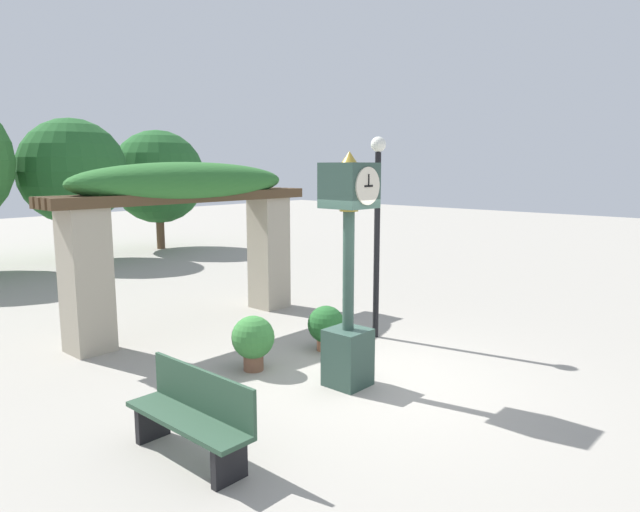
% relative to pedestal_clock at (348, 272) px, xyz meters
% --- Properties ---
extents(ground_plane, '(60.00, 60.00, 0.00)m').
position_rel_pedestal_clock_xyz_m(ground_plane, '(0.31, -0.05, -1.54)').
color(ground_plane, gray).
extents(pedestal_clock, '(0.58, 0.62, 3.10)m').
position_rel_pedestal_clock_xyz_m(pedestal_clock, '(0.00, 0.00, 0.00)').
color(pedestal_clock, '#2D473D').
rests_on(pedestal_clock, ground).
extents(pergola, '(5.12, 1.23, 2.99)m').
position_rel_pedestal_clock_xyz_m(pergola, '(0.31, 3.95, 0.63)').
color(pergola, '#A89E89').
rests_on(pergola, ground).
extents(potted_plant_near_left, '(0.59, 0.59, 0.72)m').
position_rel_pedestal_clock_xyz_m(potted_plant_near_left, '(0.91, 1.19, -1.14)').
color(potted_plant_near_left, '#B26B4C').
rests_on(potted_plant_near_left, ground).
extents(potted_plant_near_right, '(0.62, 0.62, 0.80)m').
position_rel_pedestal_clock_xyz_m(potted_plant_near_right, '(-0.47, 1.37, -1.08)').
color(potted_plant_near_right, brown).
rests_on(potted_plant_near_right, ground).
extents(park_bench, '(0.42, 1.62, 0.89)m').
position_rel_pedestal_clock_xyz_m(park_bench, '(-2.53, -0.05, -1.10)').
color(park_bench, '#2D4C38').
rests_on(park_bench, ground).
extents(lamp_post, '(0.25, 0.25, 3.40)m').
position_rel_pedestal_clock_xyz_m(lamp_post, '(2.02, 1.03, 0.60)').
color(lamp_post, black).
rests_on(lamp_post, ground).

